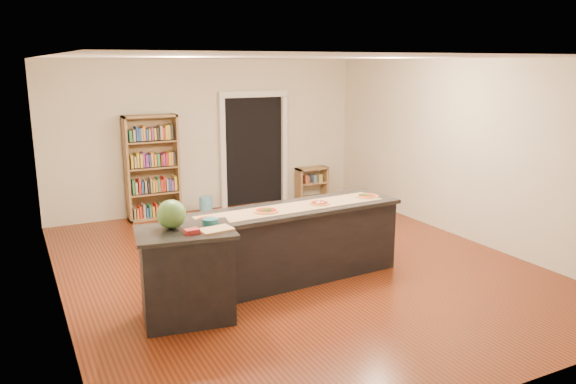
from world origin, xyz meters
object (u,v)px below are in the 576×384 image
side_counter (187,275)px  low_shelf (312,183)px  watermelon (171,214)px  bookshelf (152,167)px  kitchen_island (292,243)px  waste_bin (206,206)px

side_counter → low_shelf: size_ratio=1.57×
side_counter → watermelon: size_ratio=3.28×
side_counter → bookshelf: bearing=89.8°
low_shelf → watermelon: (-4.02, -4.14, 0.84)m
kitchen_island → low_shelf: (2.37, 3.73, -0.16)m
bookshelf → low_shelf: (3.25, 0.02, -0.60)m
side_counter → watermelon: bearing=138.3°
side_counter → waste_bin: (1.56, 4.01, -0.34)m
kitchen_island → side_counter: size_ratio=2.84×
side_counter → low_shelf: side_counter is taller
kitchen_island → side_counter: (-1.54, -0.53, 0.03)m
watermelon → bookshelf: bearing=79.4°
side_counter → watermelon: 0.68m
side_counter → low_shelf: bearing=56.2°
waste_bin → watermelon: (-1.66, -3.89, 1.00)m
waste_bin → watermelon: bearing=-113.1°
low_shelf → waste_bin: (-2.36, -0.25, -0.15)m
kitchen_island → low_shelf: 4.43m
bookshelf → watermelon: 4.19m
kitchen_island → watermelon: watermelon is taller
side_counter → bookshelf: bookshelf is taller
bookshelf → watermelon: (-0.77, -4.11, 0.24)m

